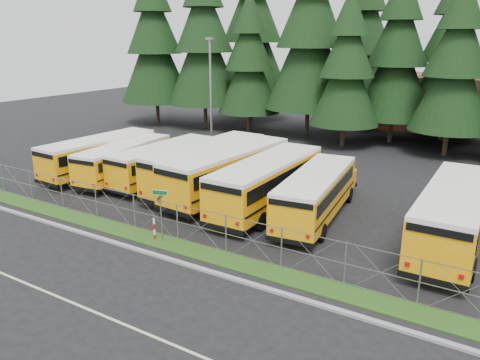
% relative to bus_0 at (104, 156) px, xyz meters
% --- Properties ---
extents(ground, '(120.00, 120.00, 0.00)m').
position_rel_bus_0_xyz_m(ground, '(13.55, -5.75, -1.45)').
color(ground, black).
rests_on(ground, ground).
extents(curb, '(50.00, 0.25, 0.12)m').
position_rel_bus_0_xyz_m(curb, '(13.55, -8.85, -1.39)').
color(curb, gray).
rests_on(curb, ground).
extents(grass_verge, '(50.00, 1.40, 0.06)m').
position_rel_bus_0_xyz_m(grass_verge, '(13.55, -7.45, -1.42)').
color(grass_verge, '#224814').
rests_on(grass_verge, ground).
extents(road_lane_line, '(50.00, 0.12, 0.01)m').
position_rel_bus_0_xyz_m(road_lane_line, '(13.55, -13.75, -1.45)').
color(road_lane_line, beige).
rests_on(road_lane_line, ground).
extents(chainlink_fence, '(44.00, 0.10, 2.00)m').
position_rel_bus_0_xyz_m(chainlink_fence, '(13.55, -6.75, -0.45)').
color(chainlink_fence, gray).
rests_on(chainlink_fence, ground).
extents(brick_building, '(22.00, 10.00, 6.00)m').
position_rel_bus_0_xyz_m(brick_building, '(19.55, 34.25, 1.55)').
color(brick_building, brown).
rests_on(brick_building, ground).
extents(bus_0, '(3.14, 11.20, 2.91)m').
position_rel_bus_0_xyz_m(bus_0, '(0.00, 0.00, 0.00)').
color(bus_0, orange).
rests_on(bus_0, ground).
extents(bus_1, '(3.48, 10.43, 2.68)m').
position_rel_bus_0_xyz_m(bus_1, '(2.37, 0.15, -0.11)').
color(bus_1, orange).
rests_on(bus_1, ground).
extents(bus_2, '(3.01, 10.70, 2.78)m').
position_rel_bus_0_xyz_m(bus_2, '(5.44, 1.02, -0.06)').
color(bus_2, orange).
rests_on(bus_2, ground).
extents(bus_3, '(3.48, 12.39, 3.22)m').
position_rel_bus_0_xyz_m(bus_3, '(9.13, 1.24, 0.15)').
color(bus_3, orange).
rests_on(bus_3, ground).
extents(bus_4, '(3.92, 12.57, 3.24)m').
position_rel_bus_0_xyz_m(bus_4, '(11.17, 0.73, 0.17)').
color(bus_4, orange).
rests_on(bus_4, ground).
extents(bus_5, '(2.84, 11.97, 3.14)m').
position_rel_bus_0_xyz_m(bus_5, '(14.42, 0.04, 0.12)').
color(bus_5, orange).
rests_on(bus_5, ground).
extents(bus_6, '(3.80, 11.06, 2.84)m').
position_rel_bus_0_xyz_m(bus_6, '(17.56, -0.07, -0.03)').
color(bus_6, orange).
rests_on(bus_6, ground).
extents(bus_east, '(2.92, 12.10, 3.17)m').
position_rel_bus_0_xyz_m(bus_east, '(24.84, -0.05, 0.13)').
color(bus_east, orange).
rests_on(bus_east, ground).
extents(street_sign, '(0.81, 0.54, 2.81)m').
position_rel_bus_0_xyz_m(street_sign, '(12.02, -7.38, 0.58)').
color(street_sign, gray).
rests_on(street_sign, ground).
extents(striped_bollard, '(0.11, 0.11, 1.20)m').
position_rel_bus_0_xyz_m(striped_bollard, '(11.53, -7.40, -0.85)').
color(striped_bollard, '#B20C0C').
rests_on(striped_bollard, ground).
extents(light_standard, '(0.70, 0.35, 10.14)m').
position_rel_bus_0_xyz_m(light_standard, '(3.20, 9.90, 4.05)').
color(light_standard, gray).
rests_on(light_standard, ground).
extents(conifer_0, '(8.32, 8.32, 18.40)m').
position_rel_bus_0_xyz_m(conifer_0, '(-11.35, 19.38, 7.75)').
color(conifer_0, black).
rests_on(conifer_0, ground).
extents(conifer_1, '(8.55, 8.55, 18.90)m').
position_rel_bus_0_xyz_m(conifer_1, '(-4.91, 20.40, 8.00)').
color(conifer_1, black).
rests_on(conifer_1, ground).
extents(conifer_2, '(6.76, 6.76, 14.95)m').
position_rel_bus_0_xyz_m(conifer_2, '(1.00, 20.43, 6.02)').
color(conifer_2, black).
rests_on(conifer_2, ground).
extents(conifer_3, '(9.12, 9.12, 20.18)m').
position_rel_bus_0_xyz_m(conifer_3, '(7.37, 21.83, 8.64)').
color(conifer_3, black).
rests_on(conifer_3, ground).
extents(conifer_4, '(6.59, 6.59, 14.58)m').
position_rel_bus_0_xyz_m(conifer_4, '(12.39, 18.87, 5.84)').
color(conifer_4, black).
rests_on(conifer_4, ground).
extents(conifer_5, '(7.50, 7.50, 16.59)m').
position_rel_bus_0_xyz_m(conifer_5, '(15.85, 23.17, 6.84)').
color(conifer_5, black).
rests_on(conifer_5, ground).
extents(conifer_6, '(6.93, 6.93, 15.32)m').
position_rel_bus_0_xyz_m(conifer_6, '(21.45, 20.22, 6.21)').
color(conifer_6, black).
rests_on(conifer_6, ground).
extents(conifer_10, '(9.55, 9.55, 21.13)m').
position_rel_bus_0_xyz_m(conifer_10, '(-3.07, 28.13, 9.11)').
color(conifer_10, black).
rests_on(conifer_10, ground).
extents(conifer_11, '(8.29, 8.29, 18.34)m').
position_rel_bus_0_xyz_m(conifer_11, '(10.41, 30.07, 7.72)').
color(conifer_11, black).
rests_on(conifer_11, ground).
extents(conifer_12, '(7.85, 7.85, 17.36)m').
position_rel_bus_0_xyz_m(conifer_12, '(20.16, 26.79, 7.23)').
color(conifer_12, black).
rests_on(conifer_12, ground).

